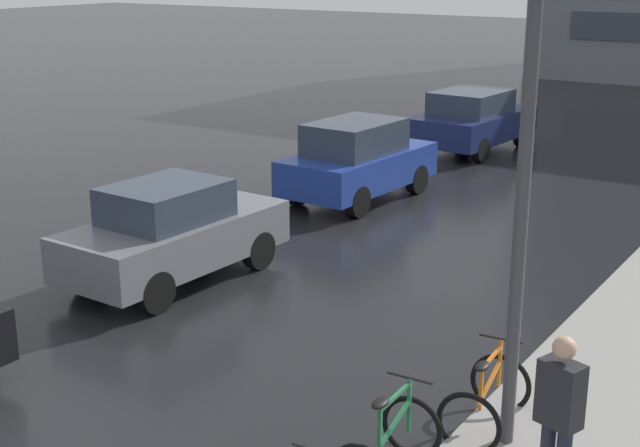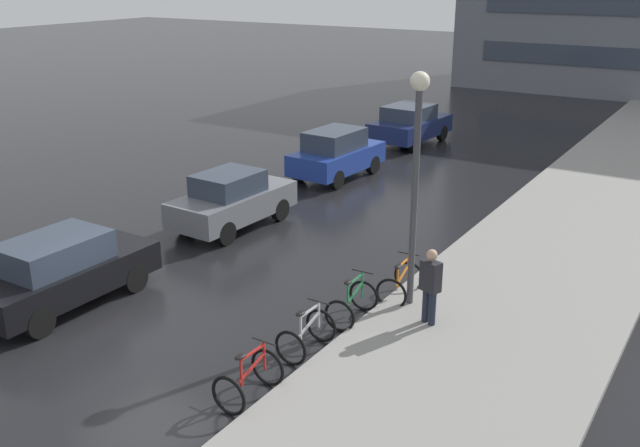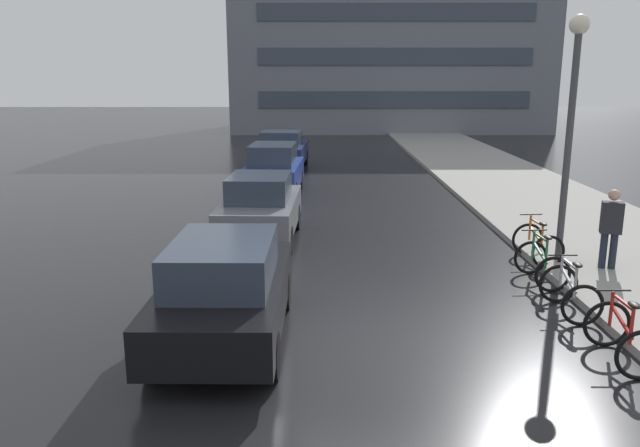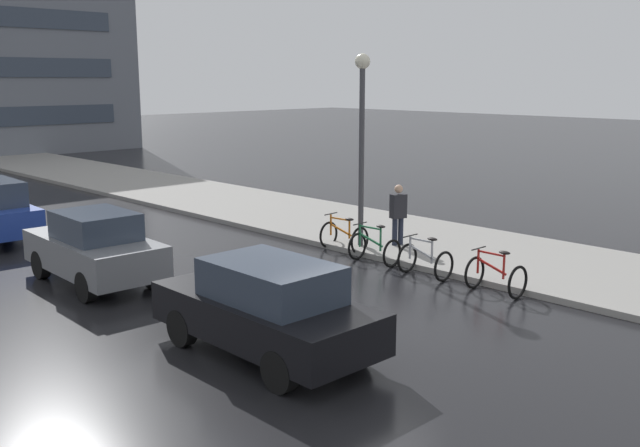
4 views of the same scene
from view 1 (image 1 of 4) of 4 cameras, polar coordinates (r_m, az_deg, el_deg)
bicycle_third at (r=8.99m, az=4.39°, el=-14.05°), size 0.73×1.17×0.99m
bicycle_farthest at (r=9.97m, az=10.55°, el=-11.01°), size 0.80×1.16×0.95m
car_grey at (r=14.27m, az=-9.41°, el=-0.56°), size 1.83×3.87×1.61m
car_blue at (r=18.87m, az=2.42°, el=4.06°), size 1.91×3.82×1.71m
car_navy at (r=24.19m, az=9.72°, el=6.55°), size 2.18×4.04×1.61m
pedestrian at (r=8.61m, az=15.04°, el=-11.62°), size 0.45×0.35×1.74m
streetlamp at (r=8.63m, az=13.07°, el=5.21°), size 0.39×0.39×5.04m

